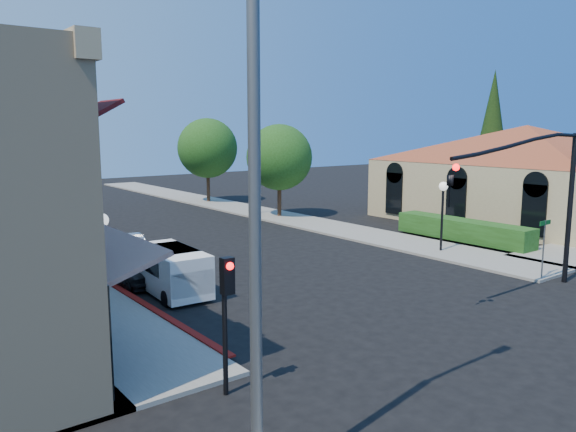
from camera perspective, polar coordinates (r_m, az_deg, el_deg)
ground at (r=18.15m, az=19.04°, el=-11.52°), size 120.00×120.00×0.00m
sidewalk_right at (r=43.39m, az=-4.87°, el=0.76°), size 3.50×50.00×0.12m
curb_red_strip at (r=19.75m, az=-13.49°, el=-9.60°), size 0.25×10.00×0.06m
mission_building at (r=41.92m, az=22.91°, el=4.88°), size 30.12×30.12×6.40m
hedge at (r=32.39m, az=17.28°, el=-2.50°), size 1.40×8.00×1.10m
conifer_far at (r=50.35m, az=20.05°, el=8.58°), size 3.20×3.20×11.00m
street_tree_a at (r=38.92m, az=-0.89°, el=5.98°), size 4.56×4.56×6.48m
street_tree_b at (r=47.30m, az=-8.19°, el=6.83°), size 4.94×4.94×7.02m
signal_mast_arm at (r=22.98m, az=24.56°, el=2.87°), size 8.01×0.39×6.00m
secondary_signal at (r=12.97m, az=-6.28°, el=-8.50°), size 0.28×0.42×3.32m
cobra_streetlight at (r=8.94m, az=-1.54°, el=3.02°), size 3.60×0.25×9.31m
street_name_sign at (r=25.07m, az=24.57°, el=-2.22°), size 0.80×0.06×2.50m
lamppost_left_near at (r=18.50m, az=-18.32°, el=-2.29°), size 0.44×0.44×3.57m
lamppost_left_far at (r=31.94m, az=-26.67°, el=1.76°), size 0.44×0.44×3.57m
lamppost_right_near at (r=28.82m, az=15.46°, el=1.71°), size 0.44×0.44×3.57m
lamppost_right_far at (r=40.46m, az=-2.92°, el=4.01°), size 0.44×0.44×3.57m
white_van at (r=21.51m, az=-11.72°, el=-5.25°), size 1.89×3.96×1.72m
parked_car_a at (r=23.39m, az=-16.00°, el=-5.20°), size 1.90×3.79×1.24m
parked_car_b at (r=26.92m, az=-15.86°, el=-3.30°), size 1.80×4.06×1.30m
parked_car_c at (r=32.70m, az=-21.63°, el=-1.40°), size 2.33×4.89×1.38m
parked_car_d at (r=39.79m, az=-23.18°, el=0.11°), size 2.36×4.46×1.19m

